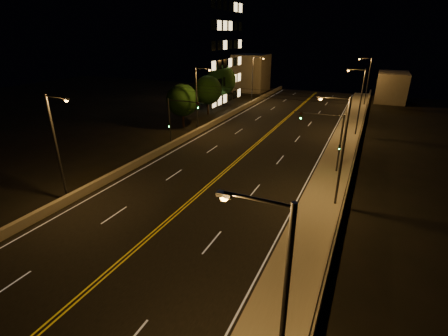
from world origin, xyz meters
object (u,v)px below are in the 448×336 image
at_px(streetlight_1, 340,147).
at_px(streetlight_6, 254,77).
at_px(traffic_signal_left, 176,118).
at_px(tree_0, 182,100).
at_px(building_tower, 173,35).
at_px(tree_2, 221,80).
at_px(streetlight_0, 277,306).
at_px(streetlight_3, 367,79).
at_px(streetlight_5, 198,96).
at_px(traffic_signal_right, 331,136).
at_px(streetlight_4, 58,143).
at_px(tree_1, 208,90).
at_px(streetlight_2, 359,98).

height_order(streetlight_1, streetlight_6, same).
bearing_deg(traffic_signal_left, tree_0, 116.82).
distance_m(building_tower, tree_2, 13.17).
bearing_deg(streetlight_0, traffic_signal_left, 128.53).
relative_size(streetlight_3, streetlight_6, 1.00).
distance_m(streetlight_1, streetlight_5, 26.37).
bearing_deg(streetlight_6, streetlight_0, -69.46).
bearing_deg(streetlight_6, traffic_signal_right, -57.80).
distance_m(streetlight_1, streetlight_4, 23.19).
bearing_deg(streetlight_6, streetlight_4, -90.00).
xyz_separation_m(streetlight_0, traffic_signal_left, (-20.36, 25.56, -1.41)).
bearing_deg(traffic_signal_right, tree_0, 158.60).
xyz_separation_m(streetlight_1, traffic_signal_right, (-1.50, 7.43, -1.41)).
distance_m(streetlight_5, tree_0, 3.98).
xyz_separation_m(streetlight_3, traffic_signal_left, (-20.36, -38.63, -1.41)).
height_order(streetlight_4, streetlight_6, same).
relative_size(traffic_signal_right, traffic_signal_left, 1.00).
bearing_deg(streetlight_5, tree_1, 110.49).
bearing_deg(tree_1, tree_0, -87.25).
height_order(streetlight_2, traffic_signal_left, streetlight_2).
bearing_deg(streetlight_0, tree_1, 119.96).
bearing_deg(traffic_signal_right, streetlight_6, 122.20).
xyz_separation_m(streetlight_2, traffic_signal_right, (-1.50, -15.38, -1.41)).
relative_size(streetlight_4, traffic_signal_right, 1.47).
xyz_separation_m(streetlight_3, tree_2, (-26.46, -12.28, -0.32)).
xyz_separation_m(streetlight_1, tree_2, (-26.46, 33.78, -0.32)).
relative_size(streetlight_4, traffic_signal_left, 1.47).
bearing_deg(streetlight_1, tree_0, 146.36).
relative_size(traffic_signal_left, tree_1, 0.93).
height_order(streetlight_0, building_tower, building_tower).
bearing_deg(streetlight_3, tree_2, -155.11).
distance_m(traffic_signal_right, tree_1, 30.36).
distance_m(traffic_signal_left, tree_0, 10.33).
relative_size(traffic_signal_left, tree_0, 0.95).
distance_m(streetlight_3, tree_2, 29.17).
distance_m(streetlight_0, building_tower, 63.22).
relative_size(streetlight_5, tree_0, 1.40).
distance_m(streetlight_2, building_tower, 38.76).
relative_size(streetlight_1, streetlight_5, 1.00).
bearing_deg(traffic_signal_left, streetlight_4, -93.88).
height_order(streetlight_1, streetlight_3, same).
distance_m(streetlight_2, streetlight_4, 38.19).
bearing_deg(building_tower, tree_2, 5.51).
bearing_deg(traffic_signal_right, traffic_signal_left, 180.00).
relative_size(streetlight_0, tree_1, 1.37).
bearing_deg(streetlight_4, streetlight_5, 90.00).
bearing_deg(tree_1, traffic_signal_right, -37.86).
relative_size(streetlight_5, building_tower, 0.34).
bearing_deg(streetlight_4, traffic_signal_left, 86.12).
height_order(streetlight_1, streetlight_2, same).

